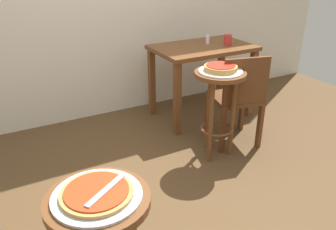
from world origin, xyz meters
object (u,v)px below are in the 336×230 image
serving_plate_foreground (97,196)px  condiment_shaker (208,39)px  stool_middle (219,95)px  pizza_middle (221,68)px  pizza_server_knife (106,190)px  pizza_foreground (97,192)px  serving_plate_middle (220,71)px  dining_table (202,58)px  cup_near_edge (228,40)px  wooden_chair (238,97)px

serving_plate_foreground → condiment_shaker: bearing=46.0°
serving_plate_foreground → stool_middle: bearing=37.5°
pizza_middle → pizza_server_knife: (-1.31, -1.05, 0.00)m
pizza_foreground → pizza_server_knife: bearing=-33.7°
pizza_foreground → serving_plate_middle: (1.34, 1.03, -0.02)m
serving_plate_foreground → condiment_shaker: size_ratio=3.90×
pizza_foreground → serving_plate_middle: bearing=37.5°
pizza_foreground → serving_plate_foreground: bearing=180.0°
stool_middle → pizza_server_knife: (-1.31, -1.05, 0.23)m
serving_plate_middle → stool_middle: bearing=180.0°
stool_middle → pizza_middle: pizza_middle is taller
pizza_foreground → dining_table: bearing=46.7°
condiment_shaker → serving_plate_middle: bearing=-118.1°
stool_middle → pizza_server_knife: size_ratio=3.45×
serving_plate_middle → cup_near_edge: size_ratio=3.34×
stool_middle → dining_table: size_ratio=0.76×
serving_plate_middle → condiment_shaker: 0.92m
cup_near_edge → pizza_server_knife: size_ratio=0.48×
cup_near_edge → serving_plate_middle: bearing=-130.9°
stool_middle → condiment_shaker: size_ratio=8.45×
pizza_middle → wooden_chair: wooden_chair is taller
pizza_foreground → pizza_middle: 1.69m
serving_plate_middle → condiment_shaker: (0.43, 0.81, 0.04)m
serving_plate_middle → pizza_middle: size_ratio=1.34×
cup_near_edge → condiment_shaker: 0.20m
pizza_middle → dining_table: (0.34, 0.76, -0.16)m
cup_near_edge → wooden_chair: (-0.32, -0.61, -0.35)m
dining_table → pizza_server_knife: 2.46m
serving_plate_middle → wooden_chair: (0.27, 0.07, -0.30)m
serving_plate_foreground → cup_near_edge: (1.93, 1.71, 0.05)m
serving_plate_middle → serving_plate_foreground: bearing=-142.5°
cup_near_edge → serving_plate_foreground: bearing=-138.5°
pizza_middle → condiment_shaker: 0.92m
stool_middle → cup_near_edge: cup_near_edge is taller
stool_middle → serving_plate_middle: serving_plate_middle is taller
cup_near_edge → pizza_middle: bearing=-130.9°
serving_plate_foreground → wooden_chair: 1.98m
pizza_foreground → wooden_chair: bearing=34.3°
wooden_chair → pizza_server_knife: wooden_chair is taller
cup_near_edge → pizza_server_knife: (-1.90, -1.73, -0.02)m
cup_near_edge → pizza_foreground: bearing=-138.5°
serving_plate_foreground → wooden_chair: bearing=34.3°
condiment_shaker → pizza_server_knife: 2.55m
serving_plate_foreground → pizza_server_knife: pizza_server_knife is taller
stool_middle → wooden_chair: (0.27, 0.07, -0.10)m
pizza_foreground → serving_plate_middle: 1.69m
condiment_shaker → wooden_chair: bearing=-102.4°
pizza_server_knife → dining_table: bearing=14.6°
wooden_chair → pizza_server_knife: bearing=-144.7°
stool_middle → pizza_server_knife: 1.69m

